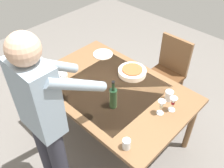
% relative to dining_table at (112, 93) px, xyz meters
% --- Properties ---
extents(ground_plane, '(6.00, 6.00, 0.00)m').
position_rel_dining_table_xyz_m(ground_plane, '(0.00, 0.00, -0.67)').
color(ground_plane, '#66605B').
extents(dining_table, '(1.56, 1.04, 0.73)m').
position_rel_dining_table_xyz_m(dining_table, '(0.00, 0.00, 0.00)').
color(dining_table, brown).
rests_on(dining_table, ground_plane).
extents(chair_near, '(0.40, 0.40, 0.91)m').
position_rel_dining_table_xyz_m(chair_near, '(-0.10, -0.90, -0.14)').
color(chair_near, '#523019').
rests_on(chair_near, ground_plane).
extents(person_server, '(0.42, 0.61, 1.69)m').
position_rel_dining_table_xyz_m(person_server, '(-0.04, 0.78, 0.29)').
color(person_server, '#2D2D38').
rests_on(person_server, ground_plane).
extents(wine_bottle, '(0.07, 0.07, 0.30)m').
position_rel_dining_table_xyz_m(wine_bottle, '(-0.18, 0.18, 0.18)').
color(wine_bottle, black).
rests_on(wine_bottle, dining_table).
extents(wine_glass_left, '(0.07, 0.07, 0.15)m').
position_rel_dining_table_xyz_m(wine_glass_left, '(-0.55, -0.05, 0.17)').
color(wine_glass_left, white).
rests_on(wine_glass_left, dining_table).
extents(wine_glass_right, '(0.07, 0.07, 0.15)m').
position_rel_dining_table_xyz_m(wine_glass_right, '(-0.60, -0.15, 0.17)').
color(wine_glass_right, white).
rests_on(wine_glass_right, dining_table).
extents(water_cup_near_left, '(0.08, 0.08, 0.10)m').
position_rel_dining_table_xyz_m(water_cup_near_left, '(-0.50, -0.25, 0.12)').
color(water_cup_near_left, silver).
rests_on(water_cup_near_left, dining_table).
extents(water_cup_near_right, '(0.07, 0.07, 0.09)m').
position_rel_dining_table_xyz_m(water_cup_near_right, '(-0.57, 0.43, 0.11)').
color(water_cup_near_right, silver).
rests_on(water_cup_near_right, dining_table).
extents(water_cup_far_left, '(0.08, 0.08, 0.09)m').
position_rel_dining_table_xyz_m(water_cup_far_left, '(0.43, 0.26, 0.11)').
color(water_cup_far_left, silver).
rests_on(water_cup_far_left, dining_table).
extents(serving_bowl_pasta, '(0.30, 0.30, 0.07)m').
position_rel_dining_table_xyz_m(serving_bowl_pasta, '(0.00, -0.31, 0.10)').
color(serving_bowl_pasta, white).
rests_on(serving_bowl_pasta, dining_table).
extents(dinner_plate_near, '(0.23, 0.23, 0.01)m').
position_rel_dining_table_xyz_m(dinner_plate_near, '(0.62, 0.28, 0.07)').
color(dinner_plate_near, white).
rests_on(dinner_plate_near, dining_table).
extents(dinner_plate_far, '(0.23, 0.23, 0.01)m').
position_rel_dining_table_xyz_m(dinner_plate_far, '(0.49, -0.35, 0.07)').
color(dinner_plate_far, white).
rests_on(dinner_plate_far, dining_table).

